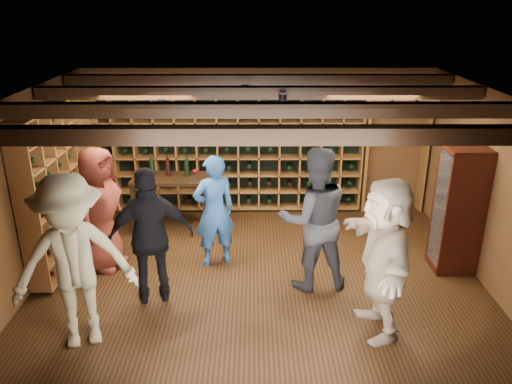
{
  "coord_description": "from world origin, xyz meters",
  "views": [
    {
      "loc": [
        -0.08,
        -6.04,
        3.59
      ],
      "look_at": [
        -0.05,
        0.2,
        1.16
      ],
      "focal_mm": 35.0,
      "sensor_mm": 36.0,
      "label": 1
    }
  ],
  "objects_px": {
    "guest_woman_black": "(151,237)",
    "guest_beige": "(383,258)",
    "display_cabinet": "(458,212)",
    "man_grey_suit": "(314,220)",
    "man_blue_shirt": "(214,211)",
    "tasting_table": "(171,184)",
    "guest_red_floral": "(100,209)",
    "guest_khaki": "(74,263)"
  },
  "relations": [
    {
      "from": "guest_woman_black",
      "to": "guest_beige",
      "type": "bearing_deg",
      "value": 153.81
    },
    {
      "from": "display_cabinet",
      "to": "man_grey_suit",
      "type": "height_order",
      "value": "man_grey_suit"
    },
    {
      "from": "man_blue_shirt",
      "to": "tasting_table",
      "type": "relative_size",
      "value": 1.3
    },
    {
      "from": "man_grey_suit",
      "to": "guest_beige",
      "type": "distance_m",
      "value": 1.16
    },
    {
      "from": "man_blue_shirt",
      "to": "man_grey_suit",
      "type": "height_order",
      "value": "man_grey_suit"
    },
    {
      "from": "guest_red_floral",
      "to": "guest_khaki",
      "type": "height_order",
      "value": "guest_khaki"
    },
    {
      "from": "guest_red_floral",
      "to": "guest_beige",
      "type": "distance_m",
      "value": 3.83
    },
    {
      "from": "tasting_table",
      "to": "guest_khaki",
      "type": "bearing_deg",
      "value": -99.01
    },
    {
      "from": "guest_red_floral",
      "to": "guest_khaki",
      "type": "distance_m",
      "value": 1.69
    },
    {
      "from": "guest_khaki",
      "to": "guest_beige",
      "type": "xyz_separation_m",
      "value": [
        3.32,
        0.2,
        -0.06
      ]
    },
    {
      "from": "display_cabinet",
      "to": "tasting_table",
      "type": "relative_size",
      "value": 1.4
    },
    {
      "from": "tasting_table",
      "to": "guest_red_floral",
      "type": "bearing_deg",
      "value": -120.83
    },
    {
      "from": "display_cabinet",
      "to": "man_grey_suit",
      "type": "xyz_separation_m",
      "value": [
        -2.02,
        -0.45,
        0.1
      ]
    },
    {
      "from": "guest_khaki",
      "to": "tasting_table",
      "type": "bearing_deg",
      "value": 61.13
    },
    {
      "from": "man_blue_shirt",
      "to": "guest_khaki",
      "type": "relative_size",
      "value": 0.82
    },
    {
      "from": "display_cabinet",
      "to": "guest_woman_black",
      "type": "distance_m",
      "value": 4.12
    },
    {
      "from": "guest_red_floral",
      "to": "tasting_table",
      "type": "bearing_deg",
      "value": -16.08
    },
    {
      "from": "guest_khaki",
      "to": "guest_red_floral",
      "type": "bearing_deg",
      "value": 79.49
    },
    {
      "from": "guest_woman_black",
      "to": "guest_beige",
      "type": "xyz_separation_m",
      "value": [
        2.67,
        -0.63,
        0.05
      ]
    },
    {
      "from": "guest_beige",
      "to": "man_blue_shirt",
      "type": "bearing_deg",
      "value": -132.05
    },
    {
      "from": "man_grey_suit",
      "to": "guest_woman_black",
      "type": "relative_size",
      "value": 1.09
    },
    {
      "from": "man_grey_suit",
      "to": "guest_khaki",
      "type": "distance_m",
      "value": 2.91
    },
    {
      "from": "man_blue_shirt",
      "to": "guest_khaki",
      "type": "height_order",
      "value": "guest_khaki"
    },
    {
      "from": "guest_khaki",
      "to": "guest_beige",
      "type": "relative_size",
      "value": 1.06
    },
    {
      "from": "man_grey_suit",
      "to": "tasting_table",
      "type": "height_order",
      "value": "man_grey_suit"
    },
    {
      "from": "guest_woman_black",
      "to": "guest_khaki",
      "type": "height_order",
      "value": "guest_khaki"
    },
    {
      "from": "guest_woman_black",
      "to": "tasting_table",
      "type": "distance_m",
      "value": 2.04
    },
    {
      "from": "man_grey_suit",
      "to": "guest_beige",
      "type": "xyz_separation_m",
      "value": [
        0.65,
        -0.96,
        -0.02
      ]
    },
    {
      "from": "man_blue_shirt",
      "to": "man_grey_suit",
      "type": "distance_m",
      "value": 1.46
    },
    {
      "from": "guest_red_floral",
      "to": "tasting_table",
      "type": "height_order",
      "value": "guest_red_floral"
    },
    {
      "from": "man_grey_suit",
      "to": "guest_beige",
      "type": "relative_size",
      "value": 1.03
    },
    {
      "from": "display_cabinet",
      "to": "man_grey_suit",
      "type": "relative_size",
      "value": 0.92
    },
    {
      "from": "guest_beige",
      "to": "tasting_table",
      "type": "height_order",
      "value": "guest_beige"
    },
    {
      "from": "display_cabinet",
      "to": "guest_beige",
      "type": "xyz_separation_m",
      "value": [
        -1.37,
        -1.41,
        0.08
      ]
    },
    {
      "from": "display_cabinet",
      "to": "guest_woman_black",
      "type": "bearing_deg",
      "value": -169.13
    },
    {
      "from": "man_blue_shirt",
      "to": "man_grey_suit",
      "type": "bearing_deg",
      "value": 134.06
    },
    {
      "from": "man_blue_shirt",
      "to": "guest_red_floral",
      "type": "distance_m",
      "value": 1.56
    },
    {
      "from": "guest_red_floral",
      "to": "guest_khaki",
      "type": "bearing_deg",
      "value": -155.9
    },
    {
      "from": "guest_red_floral",
      "to": "guest_khaki",
      "type": "relative_size",
      "value": 0.89
    },
    {
      "from": "display_cabinet",
      "to": "tasting_table",
      "type": "bearing_deg",
      "value": 162.93
    },
    {
      "from": "guest_woman_black",
      "to": "guest_beige",
      "type": "distance_m",
      "value": 2.75
    },
    {
      "from": "guest_woman_black",
      "to": "tasting_table",
      "type": "xyz_separation_m",
      "value": [
        -0.08,
        2.04,
        -0.07
      ]
    }
  ]
}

